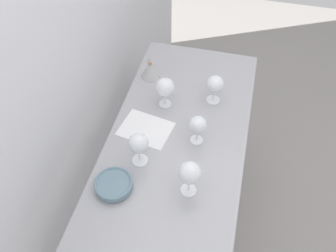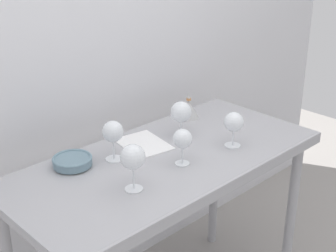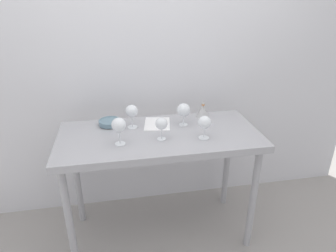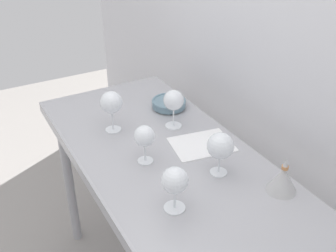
{
  "view_description": "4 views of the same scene",
  "coord_description": "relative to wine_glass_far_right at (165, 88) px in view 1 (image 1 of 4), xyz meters",
  "views": [
    {
      "loc": [
        -1.05,
        -0.21,
        2.22
      ],
      "look_at": [
        -0.01,
        0.04,
        0.97
      ],
      "focal_mm": 37.79,
      "sensor_mm": 36.0,
      "label": 1
    },
    {
      "loc": [
        -1.28,
        -1.34,
        1.84
      ],
      "look_at": [
        0.06,
        0.05,
        1.01
      ],
      "focal_mm": 51.94,
      "sensor_mm": 36.0,
      "label": 2
    },
    {
      "loc": [
        -0.28,
        -1.85,
        1.81
      ],
      "look_at": [
        0.06,
        -0.01,
        0.95
      ],
      "focal_mm": 31.77,
      "sensor_mm": 36.0,
      "label": 3
    },
    {
      "loc": [
        1.15,
        -0.64,
        1.81
      ],
      "look_at": [
        -0.03,
        0.02,
        1.01
      ],
      "focal_mm": 43.15,
      "sensor_mm": 36.0,
      "label": 4
    }
  ],
  "objects": [
    {
      "name": "ground_plane",
      "position": [
        -0.2,
        -0.11,
        -1.01
      ],
      "size": [
        6.0,
        6.0,
        0.0
      ],
      "primitive_type": "plane",
      "color": "gray"
    },
    {
      "name": "back_wall",
      "position": [
        -0.2,
        0.38,
        0.29
      ],
      "size": [
        3.8,
        0.04,
        2.6
      ],
      "primitive_type": "cube",
      "color": "silver",
      "rests_on": "ground_plane"
    },
    {
      "name": "steel_counter",
      "position": [
        -0.2,
        -0.11,
        -0.22
      ],
      "size": [
        1.4,
        0.65,
        0.9
      ],
      "color": "#A5A5AA",
      "rests_on": "ground_plane"
    },
    {
      "name": "wine_glass_far_right",
      "position": [
        0.0,
        0.0,
        0.0
      ],
      "size": [
        0.1,
        0.1,
        0.17
      ],
      "color": "white",
      "rests_on": "steel_counter"
    },
    {
      "name": "wine_glass_near_left",
      "position": [
        -0.47,
        -0.22,
        0.02
      ],
      "size": [
        0.09,
        0.09,
        0.18
      ],
      "color": "white",
      "rests_on": "steel_counter"
    },
    {
      "name": "wine_glass_far_left",
      "position": [
        -0.37,
        0.02,
        0.01
      ],
      "size": [
        0.09,
        0.09,
        0.17
      ],
      "color": "white",
      "rests_on": "steel_counter"
    },
    {
      "name": "wine_glass_near_right",
      "position": [
        0.09,
        -0.24,
        -0.0
      ],
      "size": [
        0.09,
        0.09,
        0.16
      ],
      "color": "white",
      "rests_on": "steel_counter"
    },
    {
      "name": "wine_glass_near_center",
      "position": [
        -0.2,
        -0.2,
        -0.0
      ],
      "size": [
        0.08,
        0.08,
        0.16
      ],
      "color": "white",
      "rests_on": "steel_counter"
    },
    {
      "name": "tasting_sheet_upper",
      "position": [
        -0.19,
        0.05,
        -0.11
      ],
      "size": [
        0.23,
        0.27,
        0.0
      ],
      "primitive_type": "cube",
      "rotation": [
        0.0,
        0.0,
        -0.17
      ],
      "color": "white",
      "rests_on": "steel_counter"
    },
    {
      "name": "tasting_bowl",
      "position": [
        -0.54,
        0.09,
        -0.09
      ],
      "size": [
        0.16,
        0.16,
        0.04
      ],
      "color": "#DBCC66",
      "rests_on": "steel_counter"
    },
    {
      "name": "decanter_funnel",
      "position": [
        0.19,
        0.13,
        -0.07
      ],
      "size": [
        0.11,
        0.11,
        0.14
      ],
      "color": "#B2B2B2",
      "rests_on": "steel_counter"
    }
  ]
}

